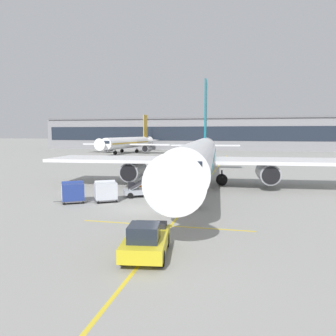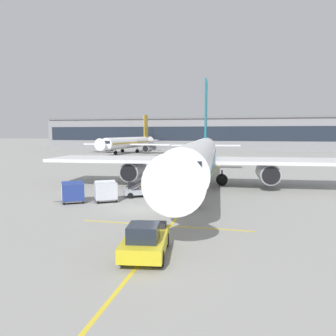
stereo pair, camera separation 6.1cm
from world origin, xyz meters
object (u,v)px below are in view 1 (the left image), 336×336
object	(u,v)px
belt_loader	(143,187)
ground_crew_by_loader	(151,187)
safety_cone_nose_mark	(152,182)
parked_airplane	(199,156)
distant_airplane	(128,143)
baggage_cart_lead	(106,191)
baggage_cart_second	(73,192)
ground_crew_by_carts	(145,186)
safety_cone_engine_keepout	(141,184)
safety_cone_wingtip	(143,183)
pushback_tug	(146,240)

from	to	relation	value
belt_loader	ground_crew_by_loader	distance (m)	0.87
belt_loader	safety_cone_nose_mark	xyz separation A→B (m)	(-1.19, 7.21, -0.58)
parked_airplane	distant_airplane	size ratio (longest dim) A/B	1.20
baggage_cart_lead	baggage_cart_second	distance (m)	2.93
ground_crew_by_carts	safety_cone_engine_keepout	world-z (taller)	ground_crew_by_carts
distant_airplane	baggage_cart_second	bearing A→B (deg)	-73.99
parked_airplane	ground_crew_by_carts	xyz separation A→B (m)	(-4.45, -7.20, -2.57)
safety_cone_wingtip	baggage_cart_second	bearing A→B (deg)	-108.70
ground_crew_by_loader	safety_cone_engine_keepout	xyz separation A→B (m)	(-2.91, 5.63, -0.65)
pushback_tug	safety_cone_nose_mark	size ratio (longest dim) A/B	6.87
parked_airplane	safety_cone_engine_keepout	distance (m)	7.59
parked_airplane	safety_cone_nose_mark	bearing A→B (deg)	-176.70
belt_loader	pushback_tug	xyz separation A→B (m)	(4.91, -15.33, -0.08)
parked_airplane	distant_airplane	xyz separation A→B (m)	(-30.43, 59.91, -0.39)
belt_loader	baggage_cart_lead	world-z (taller)	belt_loader
baggage_cart_lead	ground_crew_by_loader	distance (m)	4.65
ground_crew_by_loader	safety_cone_nose_mark	bearing A→B (deg)	105.58
safety_cone_engine_keepout	distant_airplane	distance (m)	66.44
pushback_tug	ground_crew_by_carts	bearing A→B (deg)	107.19
ground_crew_by_loader	safety_cone_nose_mark	distance (m)	7.64
safety_cone_wingtip	ground_crew_by_carts	bearing A→B (deg)	-71.15
baggage_cart_second	distant_airplane	size ratio (longest dim) A/B	0.07
parked_airplane	safety_cone_wingtip	distance (m)	7.29
ground_crew_by_loader	safety_cone_wingtip	bearing A→B (deg)	114.07
pushback_tug	baggage_cart_second	bearing A→B (deg)	132.95
parked_airplane	pushback_tug	bearing A→B (deg)	-89.01
safety_cone_engine_keepout	belt_loader	bearing A→B (deg)	-69.52
safety_cone_nose_mark	belt_loader	bearing A→B (deg)	-80.62
safety_cone_nose_mark	safety_cone_engine_keepout	bearing A→B (deg)	-116.88
parked_airplane	baggage_cart_second	world-z (taller)	parked_airplane
belt_loader	safety_cone_wingtip	bearing A→B (deg)	107.33
pushback_tug	ground_crew_by_carts	size ratio (longest dim) A/B	2.67
parked_airplane	distant_airplane	bearing A→B (deg)	116.93
baggage_cart_lead	distant_airplane	size ratio (longest dim) A/B	0.07
baggage_cart_second	ground_crew_by_loader	xyz separation A→B (m)	(6.18, 4.21, -0.00)
parked_airplane	pushback_tug	size ratio (longest dim) A/B	9.72
parked_airplane	safety_cone_wingtip	size ratio (longest dim) A/B	57.98
ground_crew_by_carts	distant_airplane	distance (m)	72.00
belt_loader	safety_cone_nose_mark	distance (m)	7.33
ground_crew_by_loader	pushback_tug	bearing A→B (deg)	-75.08
pushback_tug	ground_crew_by_loader	xyz separation A→B (m)	(-4.05, 15.20, 0.17)
ground_crew_by_loader	safety_cone_wingtip	distance (m)	6.66
pushback_tug	ground_crew_by_carts	xyz separation A→B (m)	(-4.85, 15.67, 0.17)
baggage_cart_lead	baggage_cart_second	bearing A→B (deg)	-157.44
parked_airplane	pushback_tug	distance (m)	23.03
pushback_tug	baggage_cart_lead	bearing A→B (deg)	121.85
baggage_cart_second	pushback_tug	world-z (taller)	baggage_cart_second
belt_loader	safety_cone_wingtip	xyz separation A→B (m)	(-1.85, 5.93, -0.53)
baggage_cart_lead	ground_crew_by_carts	xyz separation A→B (m)	(2.68, 3.55, -0.00)
safety_cone_engine_keepout	safety_cone_wingtip	bearing A→B (deg)	64.07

